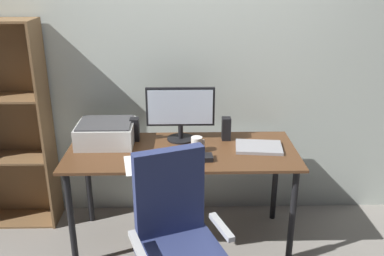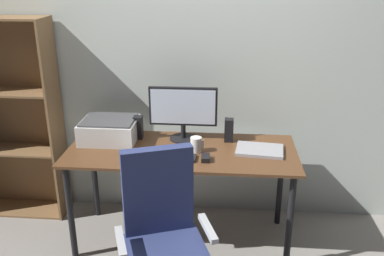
{
  "view_description": "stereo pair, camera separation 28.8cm",
  "coord_description": "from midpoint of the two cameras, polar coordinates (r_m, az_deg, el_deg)",
  "views": [
    {
      "loc": [
        0.01,
        -2.67,
        1.93
      ],
      "look_at": [
        0.07,
        0.02,
        0.9
      ],
      "focal_mm": 39.23,
      "sensor_mm": 36.0,
      "label": 1
    },
    {
      "loc": [
        0.3,
        -2.66,
        1.93
      ],
      "look_at": [
        0.07,
        0.02,
        0.9
      ],
      "focal_mm": 39.23,
      "sensor_mm": 36.0,
      "label": 2
    }
  ],
  "objects": [
    {
      "name": "back_wall",
      "position": [
        3.24,
        2.04,
        9.77
      ],
      "size": [
        6.4,
        0.1,
        2.6
      ],
      "primitive_type": "cube",
      "color": "beige",
      "rests_on": "ground"
    },
    {
      "name": "office_chair",
      "position": [
        2.44,
        -0.36,
        -16.03
      ],
      "size": [
        0.58,
        0.58,
        1.01
      ],
      "rotation": [
        0.0,
        0.0,
        0.35
      ],
      "color": "#B7BABC",
      "rests_on": "ground"
    },
    {
      "name": "speaker_right",
      "position": [
        3.06,
        7.72,
        -0.34
      ],
      "size": [
        0.06,
        0.07,
        0.17
      ],
      "primitive_type": "cube",
      "color": "black",
      "rests_on": "desk"
    },
    {
      "name": "mouse",
      "position": [
        2.77,
        4.84,
        -4.16
      ],
      "size": [
        0.06,
        0.1,
        0.03
      ],
      "primitive_type": "cube",
      "rotation": [
        0.0,
        0.0,
        0.04
      ],
      "color": "black",
      "rests_on": "desk"
    },
    {
      "name": "ground_plane",
      "position": [
        3.3,
        1.28,
        -14.85
      ],
      "size": [
        12.0,
        12.0,
        0.0
      ],
      "primitive_type": "plane",
      "color": "gray"
    },
    {
      "name": "desk",
      "position": [
        2.96,
        1.38,
        -4.54
      ],
      "size": [
        1.6,
        0.67,
        0.74
      ],
      "color": "#56351E",
      "rests_on": "ground"
    },
    {
      "name": "monitor",
      "position": [
        3.02,
        1.5,
        2.41
      ],
      "size": [
        0.49,
        0.2,
        0.4
      ],
      "color": "black",
      "rests_on": "desk"
    },
    {
      "name": "speaker_left",
      "position": [
        3.1,
        -4.71,
        0.04
      ],
      "size": [
        0.06,
        0.07,
        0.17
      ],
      "primitive_type": "cube",
      "color": "black",
      "rests_on": "desk"
    },
    {
      "name": "paper_sheet",
      "position": [
        2.75,
        -4.38,
        -4.71
      ],
      "size": [
        0.26,
        0.33,
        0.0
      ],
      "primitive_type": "cube",
      "rotation": [
        0.0,
        0.0,
        0.18
      ],
      "color": "white",
      "rests_on": "desk"
    },
    {
      "name": "printer",
      "position": [
        3.09,
        -8.56,
        -0.26
      ],
      "size": [
        0.4,
        0.34,
        0.16
      ],
      "color": "silver",
      "rests_on": "desk"
    },
    {
      "name": "laptop",
      "position": [
        2.95,
        11.95,
        -3.0
      ],
      "size": [
        0.34,
        0.26,
        0.02
      ],
      "primitive_type": "cube",
      "rotation": [
        0.0,
        0.0,
        -0.11
      ],
      "color": "#99999E",
      "rests_on": "desk"
    },
    {
      "name": "keyboard",
      "position": [
        2.79,
        0.51,
        -4.08
      ],
      "size": [
        0.29,
        0.11,
        0.02
      ],
      "primitive_type": "cube",
      "rotation": [
        0.0,
        0.0,
        -0.02
      ],
      "color": "black",
      "rests_on": "desk"
    },
    {
      "name": "bookshelf",
      "position": [
        3.56,
        -20.99,
        0.92
      ],
      "size": [
        0.71,
        0.28,
        1.6
      ],
      "color": "brown",
      "rests_on": "ground"
    },
    {
      "name": "coffee_mug",
      "position": [
        2.87,
        3.43,
        -2.33
      ],
      "size": [
        0.09,
        0.08,
        0.11
      ],
      "color": "white",
      "rests_on": "desk"
    }
  ]
}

